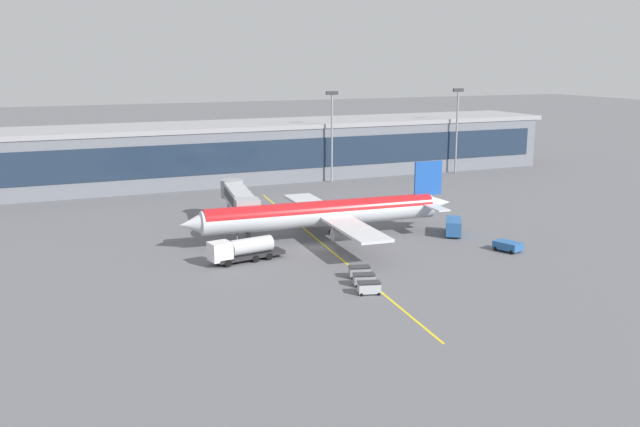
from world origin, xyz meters
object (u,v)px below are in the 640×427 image
fuel_tanker (242,250)px  main_airliner (324,213)px  pushback_tug (507,245)px  baggage_cart_2 (359,272)px  lavatory_truck (453,226)px  baggage_cart_0 (369,288)px  baggage_cart_1 (364,279)px

fuel_tanker → main_airliner: bearing=25.3°
main_airliner → fuel_tanker: size_ratio=3.97×
pushback_tug → baggage_cart_2: (-25.16, -2.87, -0.07)m
fuel_tanker → pushback_tug: 38.06m
pushback_tug → lavatory_truck: (-1.84, 11.04, 0.57)m
pushback_tug → lavatory_truck: lavatory_truck is taller
baggage_cart_0 → baggage_cart_1: bearing=74.0°
fuel_tanker → lavatory_truck: fuel_tanker is taller
lavatory_truck → baggage_cart_0: 32.13m
fuel_tanker → baggage_cart_0: 21.20m
pushback_tug → baggage_cart_1: bearing=-167.1°
baggage_cart_0 → baggage_cart_1: (0.88, 3.08, 0.00)m
baggage_cart_1 → baggage_cart_2: size_ratio=1.00×
baggage_cart_0 → pushback_tug: bearing=18.5°
baggage_cart_0 → baggage_cart_2: bearing=74.0°
fuel_tanker → baggage_cart_2: (11.63, -12.59, -0.96)m
lavatory_truck → baggage_cart_1: 29.58m
fuel_tanker → baggage_cart_0: (9.86, -18.74, -0.96)m
pushback_tug → lavatory_truck: bearing=99.5°
lavatory_truck → fuel_tanker: bearing=-177.8°
lavatory_truck → baggage_cart_1: (-24.21, -16.99, -0.64)m
main_airliner → fuel_tanker: bearing=-154.7°
pushback_tug → lavatory_truck: size_ratio=0.71×
fuel_tanker → lavatory_truck: bearing=2.2°
fuel_tanker → baggage_cart_0: size_ratio=3.73×
main_airliner → baggage_cart_0: main_airliner is taller
baggage_cart_0 → baggage_cart_1: size_ratio=1.00×
pushback_tug → baggage_cart_2: size_ratio=1.46×
main_airliner → lavatory_truck: 20.65m
fuel_tanker → pushback_tug: bearing=-14.8°
main_airliner → fuel_tanker: (-15.34, -7.25, -2.28)m
fuel_tanker → pushback_tug: fuel_tanker is taller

